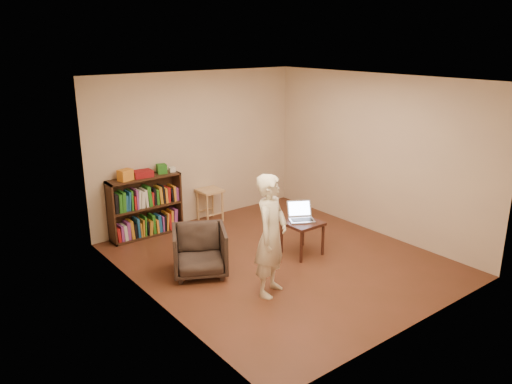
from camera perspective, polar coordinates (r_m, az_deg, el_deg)
floor at (r=7.40m, az=2.82°, el=-7.75°), size 4.50×4.50×0.00m
ceiling at (r=6.73m, az=3.15°, el=12.74°), size 4.50×4.50×0.00m
wall_back at (r=8.73m, az=-6.71°, el=5.06°), size 4.00×0.00×4.00m
wall_left at (r=5.90m, az=-11.93°, el=-1.16°), size 0.00×4.50×4.50m
wall_right at (r=8.36m, az=13.47°, el=4.16°), size 0.00×4.50×4.50m
bookshelf at (r=8.33m, az=-12.53°, el=-2.00°), size 1.20×0.30×1.00m
box_yellow at (r=7.99m, az=-14.71°, el=1.89°), size 0.24×0.20×0.17m
red_cloth at (r=8.15m, az=-12.85°, el=2.06°), size 0.33×0.25×0.10m
box_green at (r=8.30m, az=-10.73°, el=2.63°), size 0.18×0.18×0.15m
box_white at (r=8.37m, az=-9.55°, el=2.55°), size 0.11×0.11×0.08m
stool at (r=8.81m, az=-5.29°, el=-0.41°), size 0.40×0.40×0.58m
armchair at (r=6.91m, az=-6.46°, el=-6.72°), size 0.97×0.98×0.67m
side_table at (r=7.47m, az=5.33°, el=-4.01°), size 0.50×0.50×0.52m
laptop at (r=7.51m, az=5.15°, el=-2.72°), size 0.51×0.52×0.25m
person at (r=6.19m, az=1.74°, el=-4.98°), size 0.68×0.60×1.57m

